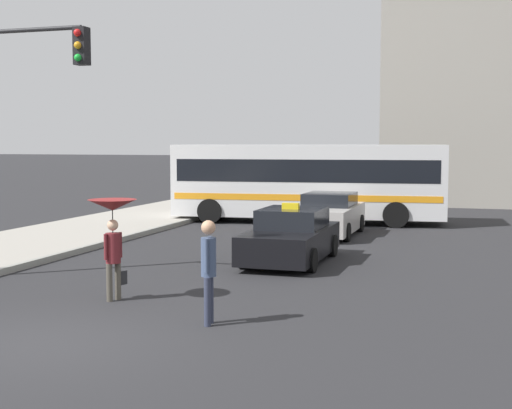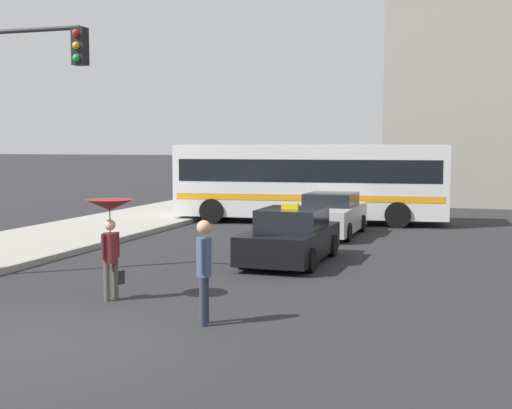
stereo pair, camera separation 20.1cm
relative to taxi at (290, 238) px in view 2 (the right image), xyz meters
The scene contains 7 objects.
ground_plane 8.72m from the taxi, 101.93° to the right, with size 300.00×300.00×0.00m, color #262628.
taxi is the anchor object (origin of this frame).
sedan_red 5.59m from the taxi, 91.49° to the left, with size 1.91×4.26×1.42m.
city_bus 9.43m from the taxi, 100.53° to the left, with size 10.64×3.56×3.03m.
pedestrian_with_umbrella 5.96m from the taxi, 111.91° to the right, with size 0.96×0.96×2.01m.
pedestrian_man 6.68m from the taxi, 87.57° to the right, with size 0.30×0.42×1.81m.
traffic_light 7.64m from the taxi, 141.30° to the right, with size 3.25×0.38×5.88m.
Camera 2 is at (6.65, -9.32, 3.13)m, focal length 50.00 mm.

